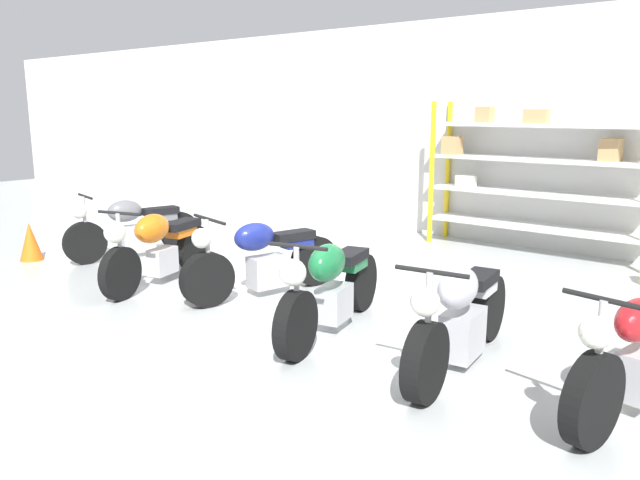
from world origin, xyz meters
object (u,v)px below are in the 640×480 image
shelving_rack (533,171)px  motorcycle_green (331,286)px  traffic_cone (30,241)px  motorcycle_silver (461,317)px  motorcycle_orange (158,245)px  motorcycle_grey (133,227)px  motorcycle_blue (262,259)px

shelving_rack → motorcycle_green: size_ratio=1.56×
motorcycle_green → traffic_cone: (-5.22, -0.37, -0.19)m
traffic_cone → motorcycle_silver: bearing=3.5°
motorcycle_silver → motorcycle_orange: bearing=-96.9°
shelving_rack → motorcycle_green: bearing=-92.2°
motorcycle_green → motorcycle_silver: motorcycle_green is taller
motorcycle_grey → shelving_rack: bearing=145.7°
motorcycle_orange → traffic_cone: (-2.50, -0.38, -0.22)m
motorcycle_green → motorcycle_silver: (1.36, 0.03, -0.03)m
motorcycle_blue → motorcycle_green: size_ratio=0.97×
shelving_rack → motorcycle_silver: (1.17, -4.63, -0.80)m
motorcycle_orange → traffic_cone: 2.53m
shelving_rack → motorcycle_silver: bearing=-75.8°
motorcycle_green → traffic_cone: motorcycle_green is taller
motorcycle_blue → traffic_cone: 3.93m
motorcycle_grey → motorcycle_orange: 1.65m
motorcycle_green → motorcycle_silver: size_ratio=0.98×
motorcycle_grey → motorcycle_green: size_ratio=0.94×
motorcycle_silver → traffic_cone: (-6.58, -0.40, -0.17)m
motorcycle_blue → motorcycle_green: motorcycle_green is taller
traffic_cone → motorcycle_green: bearing=4.1°
motorcycle_orange → motorcycle_green: (2.73, -0.01, -0.03)m
motorcycle_orange → motorcycle_green: bearing=73.5°
motorcycle_silver → traffic_cone: 6.59m
motorcycle_orange → motorcycle_blue: 1.42m
motorcycle_blue → motorcycle_silver: 2.79m
motorcycle_silver → shelving_rack: bearing=-173.0°
shelving_rack → motorcycle_orange: (-2.91, -4.65, -0.74)m
shelving_rack → motorcycle_grey: bearing=-137.9°
motorcycle_orange → motorcycle_silver: size_ratio=0.94×
motorcycle_grey → motorcycle_silver: size_ratio=0.93×
motorcycle_blue → motorcycle_green: bearing=85.0°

